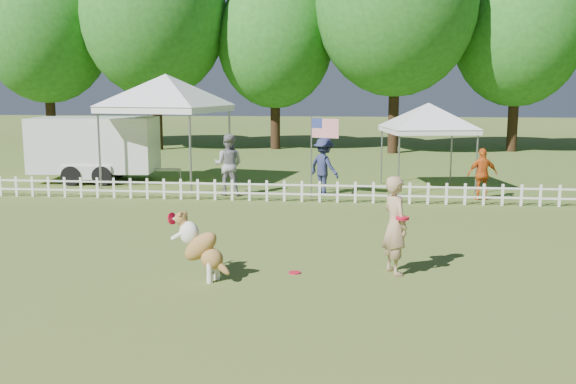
{
  "coord_description": "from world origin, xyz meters",
  "views": [
    {
      "loc": [
        1.29,
        -10.77,
        3.21
      ],
      "look_at": [
        -0.1,
        2.0,
        1.1
      ],
      "focal_mm": 40.0,
      "sensor_mm": 36.0,
      "label": 1
    }
  ],
  "objects_px": {
    "canopy_tent_left": "(167,131)",
    "spectator_b": "(324,166)",
    "dog": "(201,247)",
    "canopy_tent_right": "(427,147)",
    "flag_pole": "(311,157)",
    "spectator_c": "(482,174)",
    "handler": "(395,225)",
    "spectator_a": "(228,165)",
    "cargo_trailer": "(95,149)",
    "frisbee_on_turf": "(295,273)"
  },
  "relations": [
    {
      "from": "canopy_tent_right",
      "to": "spectator_b",
      "type": "distance_m",
      "value": 3.49
    },
    {
      "from": "handler",
      "to": "spectator_b",
      "type": "xyz_separation_m",
      "value": [
        -1.66,
        8.23,
        -0.0
      ]
    },
    {
      "from": "canopy_tent_left",
      "to": "frisbee_on_turf",
      "type": "bearing_deg",
      "value": -51.62
    },
    {
      "from": "flag_pole",
      "to": "spectator_c",
      "type": "height_order",
      "value": "flag_pole"
    },
    {
      "from": "handler",
      "to": "spectator_c",
      "type": "relative_size",
      "value": 1.15
    },
    {
      "from": "handler",
      "to": "dog",
      "type": "xyz_separation_m",
      "value": [
        -3.24,
        -0.69,
        -0.29
      ]
    },
    {
      "from": "dog",
      "to": "spectator_b",
      "type": "distance_m",
      "value": 9.06
    },
    {
      "from": "canopy_tent_right",
      "to": "spectator_c",
      "type": "distance_m",
      "value": 2.38
    },
    {
      "from": "canopy_tent_left",
      "to": "spectator_a",
      "type": "relative_size",
      "value": 1.93
    },
    {
      "from": "dog",
      "to": "spectator_b",
      "type": "relative_size",
      "value": 0.66
    },
    {
      "from": "cargo_trailer",
      "to": "flag_pole",
      "type": "height_order",
      "value": "flag_pole"
    },
    {
      "from": "flag_pole",
      "to": "spectator_c",
      "type": "bearing_deg",
      "value": 24.23
    },
    {
      "from": "handler",
      "to": "canopy_tent_right",
      "type": "xyz_separation_m",
      "value": [
        1.51,
        9.59,
        0.47
      ]
    },
    {
      "from": "dog",
      "to": "spectator_b",
      "type": "xyz_separation_m",
      "value": [
        1.58,
        8.92,
        0.29
      ]
    },
    {
      "from": "handler",
      "to": "canopy_tent_left",
      "type": "bearing_deg",
      "value": 11.02
    },
    {
      "from": "frisbee_on_turf",
      "to": "cargo_trailer",
      "type": "xyz_separation_m",
      "value": [
        -7.88,
        10.28,
        1.11
      ]
    },
    {
      "from": "canopy_tent_left",
      "to": "canopy_tent_right",
      "type": "bearing_deg",
      "value": 9.22
    },
    {
      "from": "dog",
      "to": "cargo_trailer",
      "type": "bearing_deg",
      "value": 144.05
    },
    {
      "from": "cargo_trailer",
      "to": "flag_pole",
      "type": "distance_m",
      "value": 8.01
    },
    {
      "from": "canopy_tent_left",
      "to": "spectator_a",
      "type": "bearing_deg",
      "value": -29.13
    },
    {
      "from": "spectator_b",
      "to": "spectator_c",
      "type": "distance_m",
      "value": 4.59
    },
    {
      "from": "canopy_tent_right",
      "to": "spectator_b",
      "type": "relative_size",
      "value": 1.56
    },
    {
      "from": "spectator_b",
      "to": "spectator_c",
      "type": "relative_size",
      "value": 1.15
    },
    {
      "from": "spectator_a",
      "to": "frisbee_on_turf",
      "type": "bearing_deg",
      "value": 113.95
    },
    {
      "from": "spectator_a",
      "to": "spectator_b",
      "type": "distance_m",
      "value": 2.87
    },
    {
      "from": "spectator_a",
      "to": "spectator_c",
      "type": "distance_m",
      "value": 7.39
    },
    {
      "from": "canopy_tent_left",
      "to": "spectator_b",
      "type": "bearing_deg",
      "value": -5.96
    },
    {
      "from": "cargo_trailer",
      "to": "frisbee_on_turf",
      "type": "bearing_deg",
      "value": -58.18
    },
    {
      "from": "dog",
      "to": "canopy_tent_right",
      "type": "distance_m",
      "value": 11.36
    },
    {
      "from": "canopy_tent_left",
      "to": "spectator_b",
      "type": "distance_m",
      "value": 5.61
    },
    {
      "from": "flag_pole",
      "to": "spectator_c",
      "type": "xyz_separation_m",
      "value": [
        4.9,
        0.18,
        -0.44
      ]
    },
    {
      "from": "frisbee_on_turf",
      "to": "spectator_c",
      "type": "xyz_separation_m",
      "value": [
        4.62,
        7.93,
        0.73
      ]
    },
    {
      "from": "flag_pole",
      "to": "cargo_trailer",
      "type": "bearing_deg",
      "value": -176.34
    },
    {
      "from": "frisbee_on_turf",
      "to": "dog",
      "type": "bearing_deg",
      "value": -161.33
    },
    {
      "from": "canopy_tent_right",
      "to": "spectator_a",
      "type": "xyz_separation_m",
      "value": [
        -6.0,
        -1.84,
        -0.41
      ]
    },
    {
      "from": "frisbee_on_turf",
      "to": "spectator_c",
      "type": "distance_m",
      "value": 9.21
    },
    {
      "from": "dog",
      "to": "canopy_tent_right",
      "type": "xyz_separation_m",
      "value": [
        4.75,
        10.29,
        0.77
      ]
    },
    {
      "from": "canopy_tent_left",
      "to": "spectator_a",
      "type": "xyz_separation_m",
      "value": [
        2.47,
        -2.06,
        -0.86
      ]
    },
    {
      "from": "spectator_b",
      "to": "flag_pole",
      "type": "bearing_deg",
      "value": 106.37
    },
    {
      "from": "handler",
      "to": "frisbee_on_turf",
      "type": "height_order",
      "value": "handler"
    },
    {
      "from": "handler",
      "to": "canopy_tent_left",
      "type": "height_order",
      "value": "canopy_tent_left"
    },
    {
      "from": "spectator_b",
      "to": "frisbee_on_turf",
      "type": "bearing_deg",
      "value": 133.05
    },
    {
      "from": "canopy_tent_left",
      "to": "spectator_c",
      "type": "distance_m",
      "value": 10.13
    },
    {
      "from": "cargo_trailer",
      "to": "spectator_a",
      "type": "height_order",
      "value": "cargo_trailer"
    },
    {
      "from": "handler",
      "to": "canopy_tent_right",
      "type": "distance_m",
      "value": 9.72
    },
    {
      "from": "flag_pole",
      "to": "spectator_b",
      "type": "bearing_deg",
      "value": 85.02
    },
    {
      "from": "handler",
      "to": "canopy_tent_left",
      "type": "relative_size",
      "value": 0.48
    },
    {
      "from": "frisbee_on_turf",
      "to": "flag_pole",
      "type": "distance_m",
      "value": 7.84
    },
    {
      "from": "cargo_trailer",
      "to": "canopy_tent_left",
      "type": "bearing_deg",
      "value": -11.87
    },
    {
      "from": "spectator_a",
      "to": "spectator_b",
      "type": "xyz_separation_m",
      "value": [
        2.83,
        0.48,
        -0.07
      ]
    }
  ]
}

